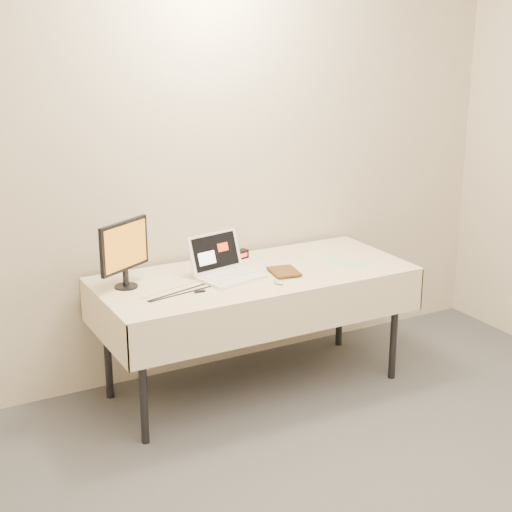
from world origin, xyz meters
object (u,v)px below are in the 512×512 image
monitor (124,249)px  book (272,258)px  table (254,283)px  laptop (225,267)px

monitor → book: bearing=-43.0°
table → book: size_ratio=9.08×
table → monitor: (-0.75, 0.12, 0.28)m
table → book: book is taller
table → book: 0.20m
book → laptop: bearing=166.4°
laptop → book: (0.25, -0.11, 0.04)m
table → laptop: laptop is taller
laptop → monitor: bearing=159.6°
book → table: bearing=142.3°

